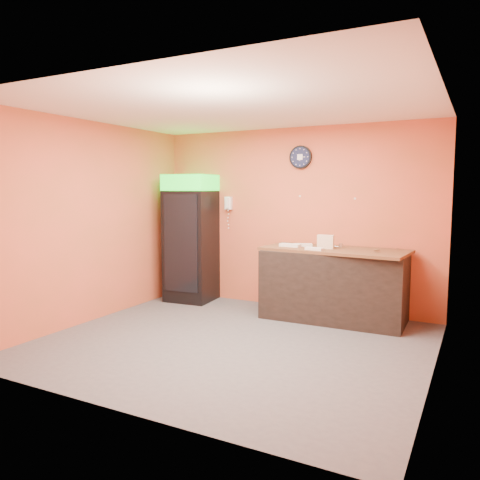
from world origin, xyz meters
The scene contains 15 objects.
floor centered at (0.00, 0.00, 0.00)m, with size 4.50×4.50×0.00m, color #47474C.
back_wall centered at (0.00, 2.00, 1.40)m, with size 4.50×0.02×2.80m, color #DF583E.
left_wall centered at (-2.25, 0.00, 1.40)m, with size 0.02×4.00×2.80m, color #DF583E.
right_wall centered at (2.25, 0.00, 1.40)m, with size 0.02×4.00×2.80m, color #DF583E.
ceiling centered at (0.00, 0.00, 2.80)m, with size 4.50×4.00×0.02m, color white.
beverage_cooler centered at (-1.68, 1.60, 1.02)m, with size 0.79×0.80×2.09m.
prep_counter centered at (0.79, 1.56, 0.49)m, with size 1.97×0.87×0.98m, color black.
wall_clock centered at (0.11, 1.97, 2.34)m, with size 0.35×0.06×0.35m.
wall_phone centered at (-1.14, 1.95, 1.63)m, with size 0.12×0.10×0.21m.
butcher_paper centered at (0.79, 1.56, 1.00)m, with size 2.00×0.89×0.04m, color brown.
sub_roll_stack centered at (0.68, 1.49, 1.12)m, with size 0.23×0.09×0.19m.
wrapped_sandwich_left centered at (0.15, 1.47, 1.05)m, with size 0.30×0.12×0.04m, color white.
wrapped_sandwich_mid centered at (0.59, 1.27, 1.04)m, with size 0.25×0.10×0.04m, color white.
wrapped_sandwich_right centered at (0.30, 1.59, 1.04)m, with size 0.28×0.11×0.04m, color white.
kitchen_tool centered at (0.83, 1.71, 1.05)m, with size 0.06×0.06×0.06m, color silver.
Camera 1 is at (2.62, -4.86, 1.86)m, focal length 35.00 mm.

